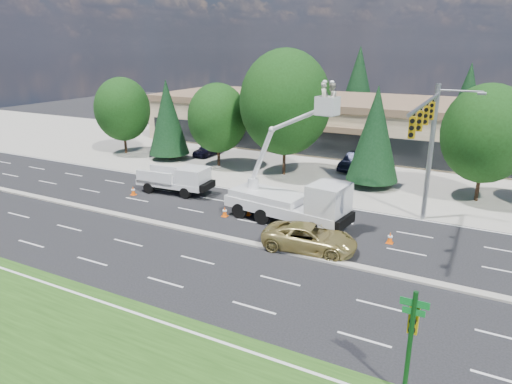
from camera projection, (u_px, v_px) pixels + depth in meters
The scene contains 25 objects.
ground at pixel (227, 239), 27.75m from camera, with size 140.00×140.00×0.00m, color black.
concrete_apron at pixel (333, 166), 44.62m from camera, with size 140.00×22.00×0.01m, color gray.
grass_verge at pixel (45, 366), 16.78m from camera, with size 140.00×10.00×0.01m, color #1E4012.
road_median at pixel (227, 238), 27.73m from camera, with size 120.00×0.55×0.12m, color gray.
strip_mall at pixel (362, 123), 52.16m from camera, with size 50.40×15.40×5.50m.
tree_front_a at pixel (122, 109), 48.65m from camera, with size 5.87×5.87×8.14m.
tree_front_b at pixel (168, 117), 46.14m from camera, with size 4.10×4.10×8.08m.
tree_front_c at pixel (218, 118), 43.39m from camera, with size 5.75×5.75×7.98m.
tree_front_d at pixel (285, 103), 39.73m from camera, with size 8.01×8.01×11.12m.
tree_front_e at pixel (375, 134), 36.83m from camera, with size 4.22×4.22×8.33m.
tree_front_f at pixel (486, 134), 33.09m from camera, with size 6.32×6.32×8.77m.
tree_back_a at pixel (268, 89), 69.61m from camera, with size 4.68×4.68×9.23m.
tree_back_b at pixel (358, 85), 63.08m from camera, with size 5.74×5.74×11.31m.
tree_back_c at pixel (467, 98), 57.23m from camera, with size 4.73×4.73×9.33m.
signal_mast at pixel (429, 136), 27.41m from camera, with size 2.76×10.16×9.00m.
street_sign_pole at pixel (411, 333), 14.61m from camera, with size 0.90×0.44×4.00m.
utility_pickup at pixel (178, 182), 36.16m from camera, with size 5.93×2.62×2.22m.
bucket_truck at pixel (297, 195), 29.33m from camera, with size 8.82×3.72×9.36m.
traffic_cone_a at pixel (133, 191), 35.92m from camera, with size 0.40×0.40×0.70m.
traffic_cone_b at pixel (225, 212), 31.37m from camera, with size 0.40×0.40×0.70m.
traffic_cone_c at pixel (248, 210), 31.62m from camera, with size 0.40×0.40×0.70m.
traffic_cone_d at pixel (390, 238), 27.12m from camera, with size 0.40×0.40×0.70m.
minivan at pixel (310, 238), 26.09m from camera, with size 2.49×5.40×1.50m, color tan.
parked_car_west at pixel (207, 149), 48.72m from camera, with size 1.57×3.89×1.33m, color black.
parked_car_east at pixel (356, 162), 43.07m from camera, with size 1.69×4.85×1.60m, color black.
Camera 1 is at (13.39, -21.82, 11.23)m, focal length 32.00 mm.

